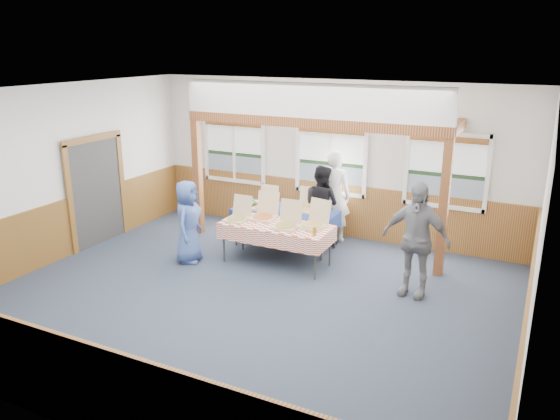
# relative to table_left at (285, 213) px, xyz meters

# --- Properties ---
(floor) EXTENTS (8.00, 8.00, 0.00)m
(floor) POSITION_rel_table_left_xyz_m (0.50, -2.33, -0.70)
(floor) COLOR #26323D
(floor) RESTS_ON ground
(ceiling) EXTENTS (8.00, 8.00, 0.00)m
(ceiling) POSITION_rel_table_left_xyz_m (0.50, -2.33, 2.50)
(ceiling) COLOR white
(ceiling) RESTS_ON wall_back
(wall_back) EXTENTS (8.00, 0.00, 8.00)m
(wall_back) POSITION_rel_table_left_xyz_m (0.50, 1.17, 0.90)
(wall_back) COLOR silver
(wall_back) RESTS_ON floor
(wall_front) EXTENTS (8.00, 0.00, 8.00)m
(wall_front) POSITION_rel_table_left_xyz_m (0.50, -5.83, 0.90)
(wall_front) COLOR silver
(wall_front) RESTS_ON floor
(wall_left) EXTENTS (0.00, 8.00, 8.00)m
(wall_left) POSITION_rel_table_left_xyz_m (-3.50, -2.33, 0.90)
(wall_left) COLOR silver
(wall_left) RESTS_ON floor
(wall_right) EXTENTS (0.00, 8.00, 8.00)m
(wall_right) POSITION_rel_table_left_xyz_m (4.50, -2.33, 0.90)
(wall_right) COLOR silver
(wall_right) RESTS_ON floor
(wainscot_back) EXTENTS (7.98, 0.05, 1.10)m
(wainscot_back) POSITION_rel_table_left_xyz_m (0.50, 1.14, -0.15)
(wainscot_back) COLOR brown
(wainscot_back) RESTS_ON floor
(wainscot_front) EXTENTS (7.98, 0.05, 1.10)m
(wainscot_front) POSITION_rel_table_left_xyz_m (0.50, -5.81, -0.15)
(wainscot_front) COLOR brown
(wainscot_front) RESTS_ON floor
(wainscot_left) EXTENTS (0.05, 6.98, 1.10)m
(wainscot_left) POSITION_rel_table_left_xyz_m (-3.48, -2.33, -0.15)
(wainscot_left) COLOR brown
(wainscot_left) RESTS_ON floor
(wainscot_right) EXTENTS (0.05, 6.98, 1.10)m
(wainscot_right) POSITION_rel_table_left_xyz_m (4.47, -2.33, -0.15)
(wainscot_right) COLOR brown
(wainscot_right) RESTS_ON floor
(cased_opening) EXTENTS (0.06, 1.30, 2.10)m
(cased_opening) POSITION_rel_table_left_xyz_m (-3.46, -1.43, 0.35)
(cased_opening) COLOR #333333
(cased_opening) RESTS_ON wall_left
(window_left) EXTENTS (1.56, 0.10, 1.46)m
(window_left) POSITION_rel_table_left_xyz_m (-1.80, 1.13, 0.97)
(window_left) COLOR white
(window_left) RESTS_ON wall_back
(window_mid) EXTENTS (1.56, 0.10, 1.46)m
(window_mid) POSITION_rel_table_left_xyz_m (0.50, 1.13, 0.97)
(window_mid) COLOR white
(window_mid) RESTS_ON wall_back
(window_right) EXTENTS (1.56, 0.10, 1.46)m
(window_right) POSITION_rel_table_left_xyz_m (2.80, 1.13, 0.97)
(window_right) COLOR white
(window_right) RESTS_ON wall_back
(post_left) EXTENTS (0.15, 0.15, 2.40)m
(post_left) POSITION_rel_table_left_xyz_m (-2.00, -0.03, 0.50)
(post_left) COLOR #592913
(post_left) RESTS_ON floor
(post_right) EXTENTS (0.15, 0.15, 2.40)m
(post_right) POSITION_rel_table_left_xyz_m (3.00, -0.03, 0.50)
(post_right) COLOR #592913
(post_right) RESTS_ON floor
(cross_beam) EXTENTS (5.15, 0.18, 0.18)m
(cross_beam) POSITION_rel_table_left_xyz_m (0.50, -0.03, 1.79)
(cross_beam) COLOR #592913
(cross_beam) RESTS_ON post_left
(table_left) EXTENTS (2.15, 1.29, 0.76)m
(table_left) POSITION_rel_table_left_xyz_m (0.00, 0.00, 0.00)
(table_left) COLOR #333333
(table_left) RESTS_ON floor
(table_right) EXTENTS (2.17, 1.55, 0.76)m
(table_right) POSITION_rel_table_left_xyz_m (0.24, -0.86, -0.00)
(table_right) COLOR #333333
(table_right) RESTS_ON floor
(pizza_box_a) EXTENTS (0.41, 0.49, 0.43)m
(pizza_box_a) POSITION_rel_table_left_xyz_m (-0.40, -0.11, 0.12)
(pizza_box_a) COLOR #CDB389
(pizza_box_a) RESTS_ON table_left
(pizza_box_b) EXTENTS (0.39, 0.48, 0.42)m
(pizza_box_b) POSITION_rel_table_left_xyz_m (0.35, 0.16, 0.12)
(pizza_box_b) COLOR #CDB389
(pizza_box_b) RESTS_ON table_left
(pizza_box_c) EXTENTS (0.39, 0.47, 0.42)m
(pizza_box_c) POSITION_rel_table_left_xyz_m (-0.51, -0.96, 0.12)
(pizza_box_c) COLOR #CDB389
(pizza_box_c) RESTS_ON table_right
(pizza_box_d) EXTENTS (0.47, 0.55, 0.46)m
(pizza_box_d) POSITION_rel_table_left_xyz_m (-0.11, -0.67, 0.12)
(pizza_box_d) COLOR #CDB389
(pizza_box_d) RESTS_ON table_right
(pizza_box_e) EXTENTS (0.44, 0.53, 0.45)m
(pizza_box_e) POSITION_rel_table_left_xyz_m (0.49, -0.94, 0.12)
(pizza_box_e) COLOR #CDB389
(pizza_box_e) RESTS_ON table_right
(pizza_box_f) EXTENTS (0.51, 0.59, 0.46)m
(pizza_box_f) POSITION_rel_table_left_xyz_m (0.90, -0.72, 0.12)
(pizza_box_f) COLOR #CDB389
(pizza_box_f) RESTS_ON table_right
(veggie_tray) EXTENTS (0.40, 0.40, 0.09)m
(veggie_tray) POSITION_rel_table_left_xyz_m (-0.75, -0.00, 0.08)
(veggie_tray) COLOR black
(veggie_tray) RESTS_ON table_left
(drink_glass) EXTENTS (0.07, 0.07, 0.15)m
(drink_glass) POSITION_rel_table_left_xyz_m (1.09, -1.11, 0.13)
(drink_glass) COLOR #9F6D1A
(drink_glass) RESTS_ON table_right
(woman_white) EXTENTS (0.75, 0.56, 1.88)m
(woman_white) POSITION_rel_table_left_xyz_m (0.71, 0.77, 0.23)
(woman_white) COLOR white
(woman_white) RESTS_ON floor
(woman_black) EXTENTS (0.88, 0.74, 1.61)m
(woman_black) POSITION_rel_table_left_xyz_m (0.55, 0.50, 0.10)
(woman_black) COLOR black
(woman_black) RESTS_ON floor
(man_blue) EXTENTS (0.66, 0.85, 1.54)m
(man_blue) POSITION_rel_table_left_xyz_m (-1.25, -1.46, 0.06)
(man_blue) COLOR #3E589C
(man_blue) RESTS_ON floor
(person_grey) EXTENTS (1.13, 0.57, 1.86)m
(person_grey) POSITION_rel_table_left_xyz_m (2.77, -1.02, 0.23)
(person_grey) COLOR gray
(person_grey) RESTS_ON floor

